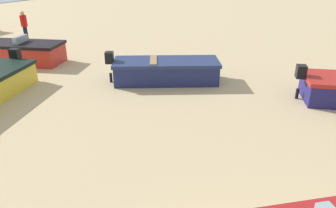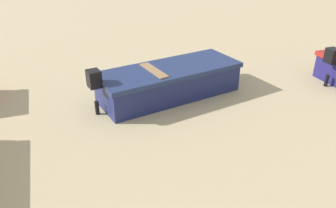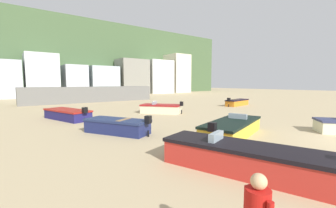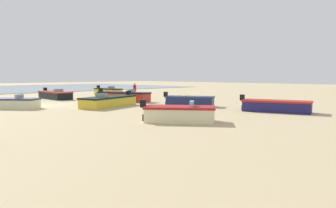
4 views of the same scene
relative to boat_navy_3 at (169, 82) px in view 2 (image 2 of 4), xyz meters
name	(u,v)px [view 2 (image 2 of 4)]	position (x,y,z in m)	size (l,w,h in m)	color
boat_navy_3	(169,82)	(0.00, 0.00, 0.00)	(3.03, 3.94, 1.11)	navy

